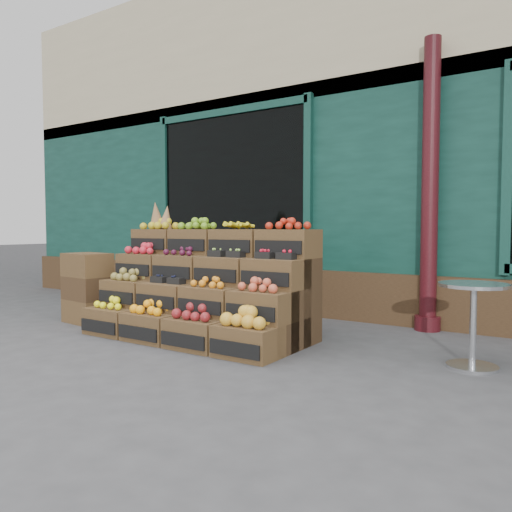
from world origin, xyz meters
The scene contains 6 objects.
ground centered at (0.00, 0.00, 0.00)m, with size 60.00×60.00×0.00m, color #3E3E41.
shop_facade centered at (0.00, 5.11, 2.40)m, with size 12.00×6.24×4.80m.
crate_display centered at (-0.71, 0.47, 0.45)m, with size 2.32×1.14×1.45m.
spare_crates centered at (-2.35, 0.28, 0.42)m, with size 0.60×0.45×0.84m.
bistro_table centered at (1.90, 0.71, 0.43)m, with size 0.55×0.55×0.70m.
shopkeeper centered at (-1.99, 2.69, 0.92)m, with size 0.67×0.44×1.83m, color #1E6B38.
Camera 1 is at (2.62, -3.60, 1.14)m, focal length 35.00 mm.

